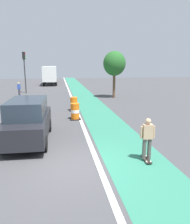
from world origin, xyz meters
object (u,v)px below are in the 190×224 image
Objects in this scene: traffic_barrel_front at (75,112)px; traffic_barrel_mid at (74,104)px; parked_suv_nearest at (28,120)px; pedestrian_crossing at (19,89)px; traffic_light_corner at (24,65)px; street_tree_sidewalk at (114,64)px; delivery_truck_down_block at (50,74)px; skateboarder_on_lane at (147,138)px.

traffic_barrel_front is 1.00× the size of traffic_barrel_mid.
parked_suv_nearest reaches higher than traffic_barrel_front.
traffic_barrel_front is at bearing -64.23° from pedestrian_crossing.
parked_suv_nearest is 0.91× the size of traffic_light_corner.
parked_suv_nearest is 0.93× the size of street_tree_sidewalk.
street_tree_sidewalk is (7.46, -16.84, 1.82)m from delivery_truck_down_block.
parked_suv_nearest is 2.89× the size of pedestrian_crossing.
pedestrian_crossing is (-5.61, 8.63, 0.33)m from traffic_barrel_mid.
traffic_barrel_front is 2.76m from traffic_barrel_mid.
parked_suv_nearest is at bearing -111.80° from traffic_barrel_mid.
skateboarder_on_lane is 9.85m from traffic_barrel_mid.
street_tree_sidewalk reaches higher than delivery_truck_down_block.
delivery_truck_down_block is (-2.63, 22.97, 1.31)m from traffic_barrel_mid.
delivery_truck_down_block reaches higher than parked_suv_nearest.
traffic_barrel_mid is at bearing 87.75° from traffic_barrel_front.
street_tree_sidewalk is at bearing -13.48° from pedestrian_crossing.
skateboarder_on_lane is 1.55× the size of traffic_barrel_front.
traffic_barrel_mid is 0.14× the size of delivery_truck_down_block.
skateboarder_on_lane is at bearing -77.61° from traffic_barrel_mid.
traffic_light_corner is at bearing 98.25° from parked_suv_nearest.
traffic_barrel_mid is 0.21× the size of traffic_light_corner.
parked_suv_nearest is 29.56m from delivery_truck_down_block.
delivery_truck_down_block is 14.67m from pedestrian_crossing.
traffic_barrel_front is at bearing -92.25° from traffic_barrel_mid.
skateboarder_on_lane is at bearing -72.07° from traffic_barrel_front.
traffic_barrel_mid is 10.30m from pedestrian_crossing.
traffic_light_corner is (-2.64, 18.19, 2.47)m from parked_suv_nearest.
traffic_light_corner is at bearing 151.48° from street_tree_sidewalk.
street_tree_sidewalk is at bearing 59.58° from parked_suv_nearest.
skateboarder_on_lane is 1.55× the size of traffic_barrel_mid.
traffic_barrel_front is at bearing -84.39° from delivery_truck_down_block.
traffic_light_corner reaches higher than street_tree_sidewalk.
traffic_barrel_mid is at bearing -65.61° from traffic_light_corner.
traffic_barrel_front is 0.68× the size of pedestrian_crossing.
pedestrian_crossing is (-5.50, 11.39, 0.33)m from traffic_barrel_front.
traffic_barrel_front and traffic_barrel_mid have the same top height.
street_tree_sidewalk reaches higher than traffic_barrel_front.
skateboarder_on_lane is at bearing -32.68° from parked_suv_nearest.
skateboarder_on_lane is 19.82m from pedestrian_crossing.
street_tree_sidewalk reaches higher than parked_suv_nearest.
traffic_light_corner reaches higher than parked_suv_nearest.
traffic_light_corner is at bearing 83.55° from pedestrian_crossing.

